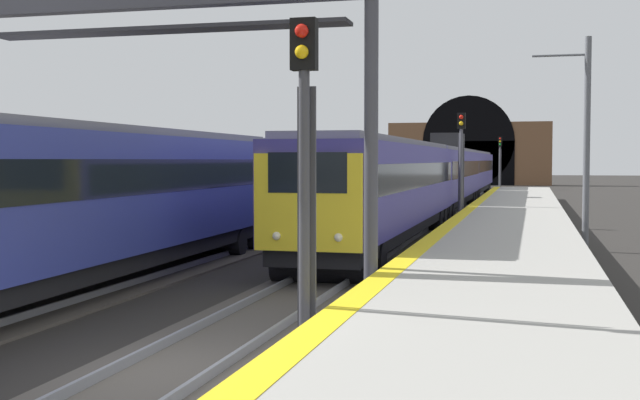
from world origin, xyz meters
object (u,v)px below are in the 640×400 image
at_px(train_main_approaching, 445,175).
at_px(railway_signal_mid, 461,160).
at_px(overhead_signal_gantry, 165,65).
at_px(train_adjacent_platform, 245,183).
at_px(railway_signal_far, 500,158).
at_px(catenary_mast_near, 586,142).
at_px(railway_signal_near, 305,165).

relative_size(train_main_approaching, railway_signal_mid, 11.61).
height_order(train_main_approaching, overhead_signal_gantry, overhead_signal_gantry).
distance_m(train_adjacent_platform, overhead_signal_gantry, 12.49).
xyz_separation_m(train_adjacent_platform, overhead_signal_gantry, (-11.90, -2.52, 2.84)).
relative_size(railway_signal_far, overhead_signal_gantry, 0.60).
relative_size(railway_signal_far, catenary_mast_near, 0.76).
distance_m(railway_signal_near, catenary_mast_near, 17.98).
relative_size(railway_signal_near, catenary_mast_near, 0.71).
distance_m(train_main_approaching, railway_signal_near, 37.56).
bearing_deg(train_adjacent_platform, train_main_approaching, -14.72).
bearing_deg(railway_signal_far, train_adjacent_platform, -6.52).
distance_m(railway_signal_near, overhead_signal_gantry, 6.52).
bearing_deg(overhead_signal_gantry, train_main_approaching, -4.35).
relative_size(train_main_approaching, overhead_signal_gantry, 6.73).
height_order(railway_signal_near, catenary_mast_near, catenary_mast_near).
xyz_separation_m(railway_signal_mid, overhead_signal_gantry, (-22.92, 4.30, 1.98)).
bearing_deg(railway_signal_near, railway_signal_mid, -180.00).
distance_m(train_adjacent_platform, railway_signal_mid, 12.98).
height_order(train_adjacent_platform, overhead_signal_gantry, overhead_signal_gantry).
xyz_separation_m(train_main_approaching, railway_signal_near, (-37.51, -1.78, 0.84)).
bearing_deg(overhead_signal_gantry, railway_signal_far, -3.44).
distance_m(railway_signal_far, catenary_mast_near, 58.98).
bearing_deg(train_adjacent_platform, railway_signal_near, -158.69).
bearing_deg(railway_signal_mid, train_adjacent_platform, -31.76).
height_order(train_adjacent_platform, railway_signal_far, railway_signal_far).
relative_size(railway_signal_mid, railway_signal_far, 0.96).
bearing_deg(train_main_approaching, overhead_signal_gantry, -4.18).
relative_size(railway_signal_near, overhead_signal_gantry, 0.56).
relative_size(train_main_approaching, train_adjacent_platform, 1.50).
relative_size(train_main_approaching, catenary_mast_near, 8.54).
xyz_separation_m(railway_signal_far, catenary_mast_near, (-58.77, -4.97, 0.38)).
height_order(overhead_signal_gantry, catenary_mast_near, catenary_mast_near).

